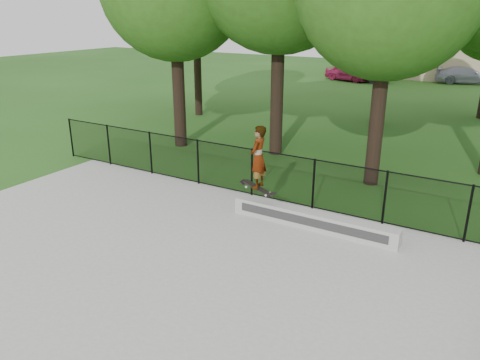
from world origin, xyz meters
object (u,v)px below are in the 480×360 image
(grind_ledge, at_px, (312,220))
(skater_airborne, at_px, (258,158))
(car_a, at_px, (348,73))
(car_c, at_px, (466,75))
(car_b, at_px, (363,73))

(grind_ledge, bearing_deg, skater_airborne, -170.65)
(car_a, relative_size, car_c, 0.90)
(car_a, bearing_deg, skater_airborne, -150.06)
(car_a, relative_size, skater_airborne, 2.02)
(grind_ledge, height_order, car_b, car_b)
(grind_ledge, bearing_deg, car_c, 89.65)
(car_b, bearing_deg, car_c, -54.70)
(grind_ledge, height_order, skater_airborne, skater_airborne)
(car_b, distance_m, skater_airborne, 28.50)
(car_b, xyz_separation_m, skater_airborne, (5.64, -27.91, 1.13))
(car_a, height_order, car_b, car_b)
(car_a, bearing_deg, car_b, -61.76)
(car_c, distance_m, skater_airborne, 30.98)
(grind_ledge, relative_size, skater_airborne, 2.37)
(car_a, distance_m, skater_airborne, 28.51)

